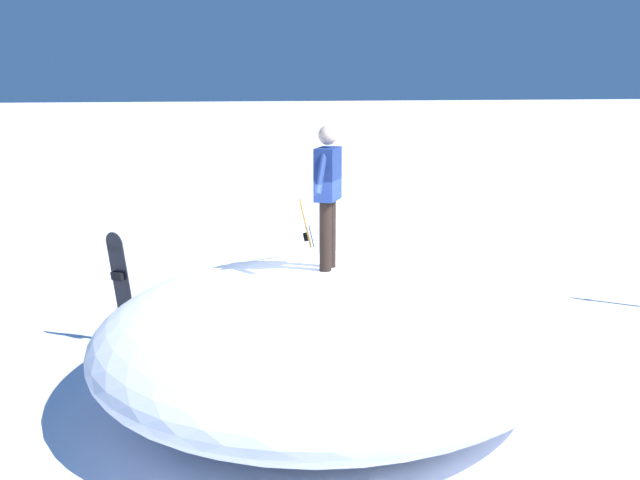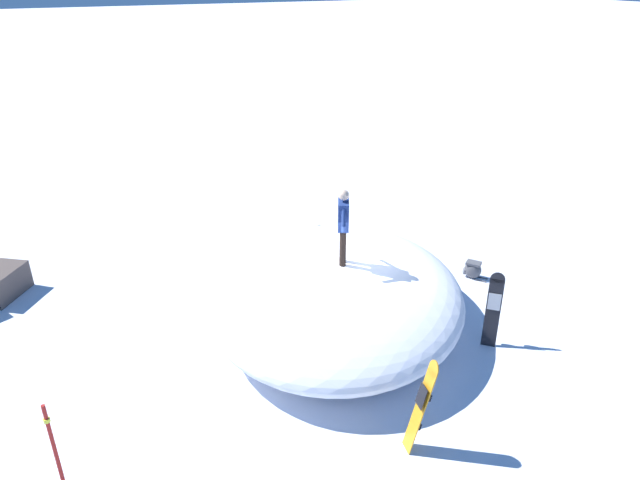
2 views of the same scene
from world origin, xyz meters
name	(u,v)px [view 1 (image 1 of 2)]	position (x,y,z in m)	size (l,w,h in m)	color
ground	(304,390)	(0.00, 0.00, 0.00)	(240.00, 240.00, 0.00)	white
snow_mound	(339,328)	(0.05, -0.43, 0.73)	(6.56, 5.48, 1.45)	white
snowboarder_standing	(328,188)	(0.07, -0.30, 2.40)	(0.94, 0.53, 1.66)	black
snowboard_primary_upright	(311,248)	(3.93, -0.84, 0.88)	(0.34, 0.44, 1.70)	orange
snowboard_secondary_upright	(121,287)	(2.11, 2.15, 0.84)	(0.40, 0.40, 1.62)	black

